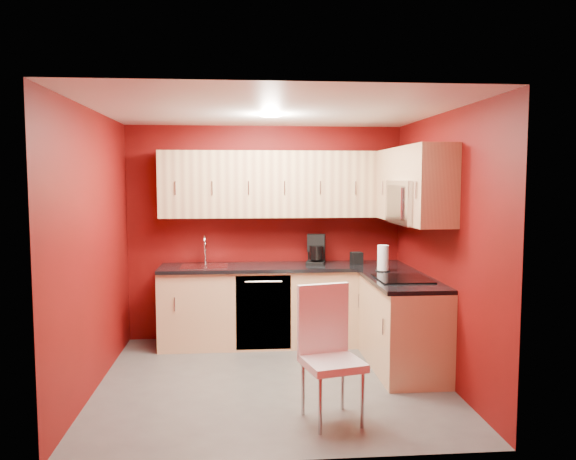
{
  "coord_description": "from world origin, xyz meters",
  "views": [
    {
      "loc": [
        -0.3,
        -5.09,
        1.88
      ],
      "look_at": [
        0.19,
        0.55,
        1.37
      ],
      "focal_mm": 35.0,
      "sensor_mm": 36.0,
      "label": 1
    }
  ],
  "objects": [
    {
      "name": "upper_cabinets_back",
      "position": [
        0.2,
        1.32,
        1.83
      ],
      "size": [
        2.8,
        0.35,
        0.75
      ],
      "primitive_type": "cube",
      "color": "#D7B279",
      "rests_on": "wall_back"
    },
    {
      "name": "wall_front",
      "position": [
        0.0,
        -1.5,
        1.25
      ],
      "size": [
        3.2,
        0.0,
        3.2
      ],
      "primitive_type": "plane",
      "rotation": [
        -1.57,
        0.0,
        0.0
      ],
      "color": "#620909",
      "rests_on": "floor"
    },
    {
      "name": "countertop_back",
      "position": [
        0.2,
        1.19,
        0.89
      ],
      "size": [
        2.8,
        0.63,
        0.04
      ],
      "primitive_type": "cube",
      "color": "black",
      "rests_on": "base_cabinets_back"
    },
    {
      "name": "dining_chair",
      "position": [
        0.4,
        -0.91,
        0.53
      ],
      "size": [
        0.52,
        0.53,
        1.05
      ],
      "primitive_type": null,
      "rotation": [
        0.0,
        0.0,
        0.24
      ],
      "color": "white",
      "rests_on": "floor"
    },
    {
      "name": "coffee_maker",
      "position": [
        0.57,
        1.25,
        1.08
      ],
      "size": [
        0.26,
        0.31,
        0.34
      ],
      "primitive_type": null,
      "rotation": [
        0.0,
        0.0,
        -0.23
      ],
      "color": "black",
      "rests_on": "countertop_back"
    },
    {
      "name": "microwave",
      "position": [
        1.39,
        0.2,
        1.66
      ],
      "size": [
        0.42,
        0.76,
        0.42
      ],
      "color": "silver",
      "rests_on": "upper_cabinets_right"
    },
    {
      "name": "countertop_right",
      "position": [
        1.29,
        0.23,
        0.89
      ],
      "size": [
        0.63,
        1.27,
        0.04
      ],
      "primitive_type": "cube",
      "color": "black",
      "rests_on": "base_cabinets_right"
    },
    {
      "name": "ceiling",
      "position": [
        0.0,
        0.0,
        2.5
      ],
      "size": [
        3.2,
        3.2,
        0.0
      ],
      "primitive_type": "plane",
      "rotation": [
        3.14,
        0.0,
        0.0
      ],
      "color": "white",
      "rests_on": "wall_back"
    },
    {
      "name": "napkin_holder",
      "position": [
        1.04,
        1.23,
        0.98
      ],
      "size": [
        0.14,
        0.14,
        0.13
      ],
      "primitive_type": null,
      "rotation": [
        0.0,
        0.0,
        0.14
      ],
      "color": "black",
      "rests_on": "countertop_back"
    },
    {
      "name": "floor",
      "position": [
        0.0,
        0.0,
        0.0
      ],
      "size": [
        3.2,
        3.2,
        0.0
      ],
      "primitive_type": "plane",
      "color": "#54514E",
      "rests_on": "ground"
    },
    {
      "name": "sink",
      "position": [
        -0.7,
        1.2,
        0.94
      ],
      "size": [
        0.52,
        0.42,
        0.35
      ],
      "color": "silver",
      "rests_on": "countertop_back"
    },
    {
      "name": "wall_right",
      "position": [
        1.6,
        0.0,
        1.25
      ],
      "size": [
        0.0,
        3.0,
        3.0
      ],
      "primitive_type": "plane",
      "rotation": [
        1.57,
        0.0,
        -1.57
      ],
      "color": "#620909",
      "rests_on": "floor"
    },
    {
      "name": "cooktop",
      "position": [
        1.28,
        0.2,
        0.92
      ],
      "size": [
        0.5,
        0.55,
        0.01
      ],
      "primitive_type": "cube",
      "color": "black",
      "rests_on": "countertop_right"
    },
    {
      "name": "base_cabinets_back",
      "position": [
        0.2,
        1.2,
        0.43
      ],
      "size": [
        2.8,
        0.6,
        0.87
      ],
      "primitive_type": "cube",
      "color": "#DBAF7D",
      "rests_on": "floor"
    },
    {
      "name": "downlight",
      "position": [
        0.0,
        0.3,
        2.48
      ],
      "size": [
        0.2,
        0.2,
        0.01
      ],
      "primitive_type": "cylinder",
      "color": "white",
      "rests_on": "ceiling"
    },
    {
      "name": "upper_cabinets_right",
      "position": [
        1.42,
        0.44,
        1.89
      ],
      "size": [
        0.35,
        1.55,
        0.75
      ],
      "color": "#D7B279",
      "rests_on": "wall_right"
    },
    {
      "name": "wall_back",
      "position": [
        0.0,
        1.5,
        1.25
      ],
      "size": [
        3.2,
        0.0,
        3.2
      ],
      "primitive_type": "plane",
      "rotation": [
        1.57,
        0.0,
        0.0
      ],
      "color": "#620909",
      "rests_on": "floor"
    },
    {
      "name": "paper_towel",
      "position": [
        1.21,
        0.69,
        1.05
      ],
      "size": [
        0.21,
        0.21,
        0.28
      ],
      "primitive_type": null,
      "rotation": [
        0.0,
        0.0,
        0.43
      ],
      "color": "white",
      "rests_on": "countertop_right"
    },
    {
      "name": "dishwasher_front",
      "position": [
        -0.05,
        0.91,
        0.43
      ],
      "size": [
        0.6,
        0.02,
        0.82
      ],
      "primitive_type": "cube",
      "color": "black",
      "rests_on": "base_cabinets_back"
    },
    {
      "name": "base_cabinets_right",
      "position": [
        1.3,
        0.25,
        0.43
      ],
      "size": [
        0.6,
        1.3,
        0.87
      ],
      "primitive_type": "cube",
      "color": "#DBAF7D",
      "rests_on": "floor"
    },
    {
      "name": "wall_left",
      "position": [
        -1.6,
        0.0,
        1.25
      ],
      "size": [
        0.0,
        3.0,
        3.0
      ],
      "primitive_type": "plane",
      "rotation": [
        1.57,
        0.0,
        1.57
      ],
      "color": "#620909",
      "rests_on": "floor"
    }
  ]
}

